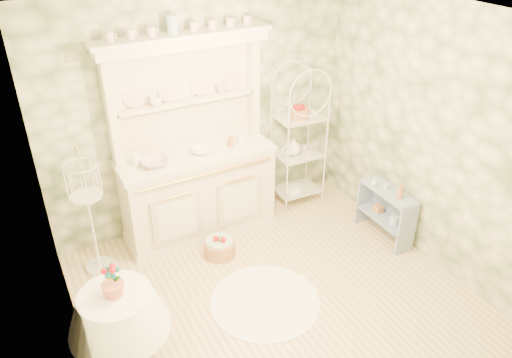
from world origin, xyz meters
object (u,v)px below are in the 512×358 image
bakers_rack (299,135)px  round_table (121,328)px  kitchen_dresser (195,142)px  side_shelf (385,214)px  floor_basket (220,246)px  birdcage_stand (89,208)px

bakers_rack → round_table: (-2.67, -1.48, -0.58)m
kitchen_dresser → round_table: size_ratio=3.31×
bakers_rack → side_shelf: bearing=-66.7°
floor_basket → bakers_rack: bearing=23.2°
round_table → side_shelf: bearing=5.7°
side_shelf → floor_basket: size_ratio=2.04×
kitchen_dresser → floor_basket: size_ratio=6.56×
bakers_rack → birdcage_stand: bearing=-174.2°
side_shelf → round_table: round_table is taller
kitchen_dresser → bakers_rack: size_ratio=1.24×
round_table → birdcage_stand: (0.08, 1.30, 0.42)m
round_table → birdcage_stand: 1.36m
side_shelf → birdcage_stand: size_ratio=0.47×
round_table → floor_basket: size_ratio=1.98×
kitchen_dresser → bakers_rack: 1.38m
bakers_rack → round_table: size_ratio=2.67×
side_shelf → round_table: size_ratio=1.03×
birdcage_stand → round_table: bearing=-93.7°
bakers_rack → round_table: 3.11m
birdcage_stand → floor_basket: bearing=-18.4°
bakers_rack → round_table: bakers_rack is taller
side_shelf → floor_basket: 1.92m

